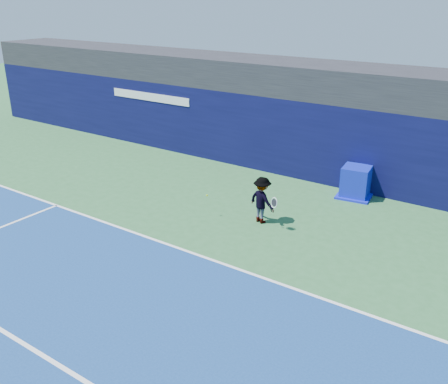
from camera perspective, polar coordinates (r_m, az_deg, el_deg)
The scene contains 8 objects.
ground at distance 12.62m, azimuth -15.33°, elevation -11.13°, with size 80.00×80.00×0.00m, color #2D6535.
baseline at distance 14.39m, azimuth -6.28°, elevation -6.03°, with size 24.00×0.10×0.01m, color white.
service_line at distance 11.71m, azimuth -22.97°, elevation -15.04°, with size 24.00×0.10×0.01m, color white.
stadium_band at distance 20.14m, azimuth 9.60°, elevation 12.67°, with size 36.00×3.00×1.20m, color black.
back_wall_assembly at distance 19.70m, azimuth 7.94°, elevation 6.30°, with size 36.00×1.03×3.00m.
equipment_cart at distance 18.05m, azimuth 14.81°, elevation 0.99°, with size 1.29×1.29×1.10m.
tennis_player at distance 15.46m, azimuth 4.37°, elevation -0.92°, with size 1.26×0.78×1.48m.
tennis_ball at distance 15.82m, azimuth -1.95°, elevation -0.39°, with size 0.06×0.06×0.06m.
Camera 1 is at (8.49, -6.50, 6.70)m, focal length 40.00 mm.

